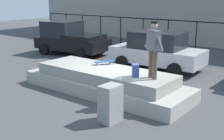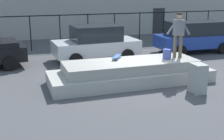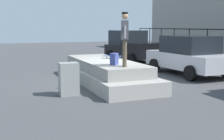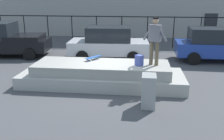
{
  "view_description": "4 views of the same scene",
  "coord_description": "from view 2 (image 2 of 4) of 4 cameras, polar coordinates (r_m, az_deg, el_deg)",
  "views": [
    {
      "loc": [
        6.26,
        -7.93,
        3.41
      ],
      "look_at": [
        -0.68,
        0.84,
        0.53
      ],
      "focal_mm": 46.86,
      "sensor_mm": 36.0,
      "label": 1
    },
    {
      "loc": [
        -4.57,
        -10.94,
        3.64
      ],
      "look_at": [
        -0.73,
        0.57,
        0.35
      ],
      "focal_mm": 49.49,
      "sensor_mm": 36.0,
      "label": 2
    },
    {
      "loc": [
        10.73,
        -4.25,
        2.19
      ],
      "look_at": [
        -0.75,
        0.35,
        0.37
      ],
      "focal_mm": 47.86,
      "sensor_mm": 36.0,
      "label": 3
    },
    {
      "loc": [
        1.25,
        -9.44,
        3.43
      ],
      "look_at": [
        0.12,
        0.52,
        0.39
      ],
      "focal_mm": 40.06,
      "sensor_mm": 36.0,
      "label": 4
    }
  ],
  "objects": [
    {
      "name": "ground_plane",
      "position": [
        12.41,
        4.04,
        -1.94
      ],
      "size": [
        60.0,
        60.0,
        0.0
      ],
      "primitive_type": "plane",
      "color": "#424244"
    },
    {
      "name": "skateboard",
      "position": [
        12.22,
        0.88,
        2.51
      ],
      "size": [
        0.6,
        0.76,
        0.12
      ],
      "color": "#264C8C",
      "rests_on": "concrete_ledge"
    },
    {
      "name": "skateboarder",
      "position": [
        12.59,
        12.18,
        6.88
      ],
      "size": [
        0.9,
        0.47,
        1.78
      ],
      "color": "brown",
      "rests_on": "concrete_ledge"
    },
    {
      "name": "fence_row",
      "position": [
        19.05,
        -4.47,
        8.25
      ],
      "size": [
        24.06,
        0.06,
        2.05
      ],
      "color": "black",
      "rests_on": "ground_plane"
    },
    {
      "name": "car_silver_sedan_mid",
      "position": [
        15.73,
        -2.97,
        5.08
      ],
      "size": [
        4.37,
        2.33,
        1.77
      ],
      "color": "#B7B7BC",
      "rests_on": "ground_plane"
    },
    {
      "name": "backpack",
      "position": [
        12.34,
        10.12,
        2.89
      ],
      "size": [
        0.34,
        0.34,
        0.4
      ],
      "primitive_type": "cube",
      "rotation": [
        0.0,
        0.0,
        5.45
      ],
      "color": "#3F4C99",
      "rests_on": "concrete_ledge"
    },
    {
      "name": "concrete_ledge",
      "position": [
        12.06,
        3.51,
        -0.5
      ],
      "size": [
        6.35,
        2.11,
        0.87
      ],
      "color": "#9E9B93",
      "rests_on": "ground_plane"
    },
    {
      "name": "car_blue_hatchback_far",
      "position": [
        18.19,
        14.95,
        6.07
      ],
      "size": [
        4.37,
        2.1,
        1.75
      ],
      "color": "navy",
      "rests_on": "ground_plane"
    },
    {
      "name": "utility_box",
      "position": [
        11.24,
        15.55,
        -1.5
      ],
      "size": [
        0.46,
        0.61,
        1.05
      ],
      "primitive_type": "cube",
      "rotation": [
        0.0,
        0.0,
        -0.03
      ],
      "color": "gray",
      "rests_on": "ground_plane"
    }
  ]
}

